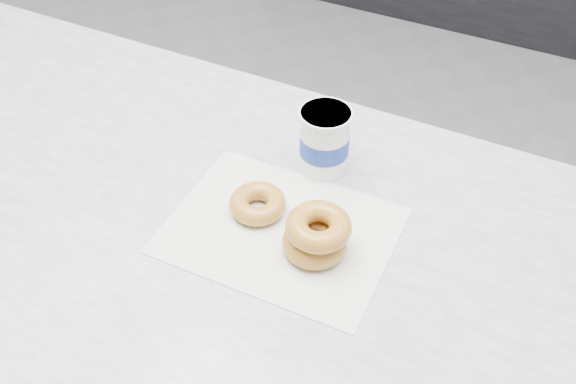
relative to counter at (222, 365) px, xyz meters
name	(u,v)px	position (x,y,z in m)	size (l,w,h in m)	color
ground	(330,292)	(0.00, 0.60, -0.45)	(5.00, 5.00, 0.00)	gray
counter	(222,365)	(0.00, 0.00, 0.00)	(3.06, 0.76, 0.90)	#333335
wax_paper	(281,230)	(0.13, 0.02, 0.45)	(0.34, 0.26, 0.00)	silver
donut_single	(258,204)	(0.08, 0.04, 0.47)	(0.09, 0.09, 0.03)	gold
donut_stack	(317,235)	(0.19, 0.01, 0.48)	(0.10, 0.10, 0.07)	gold
coffee_cup	(325,140)	(0.13, 0.18, 0.51)	(0.10, 0.10, 0.12)	white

